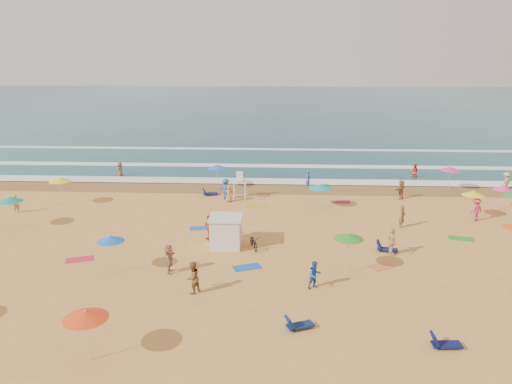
{
  "coord_description": "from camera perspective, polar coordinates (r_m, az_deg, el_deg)",
  "views": [
    {
      "loc": [
        -1.04,
        -33.85,
        12.83
      ],
      "look_at": [
        -2.96,
        6.0,
        1.5
      ],
      "focal_mm": 35.0,
      "sensor_mm": 36.0,
      "label": 1
    }
  ],
  "objects": [
    {
      "name": "bicycle",
      "position": [
        33.62,
        -0.26,
        -5.71
      ],
      "size": [
        1.11,
        1.91,
        0.95
      ],
      "primitive_type": "imported",
      "rotation": [
        0.0,
        0.0,
        0.28
      ],
      "color": "black",
      "rests_on": "ground"
    },
    {
      "name": "ocean",
      "position": [
        118.55,
        3.29,
        9.62
      ],
      "size": [
        220.0,
        140.0,
        0.18
      ],
      "primitive_type": "cube",
      "color": "#0C4756",
      "rests_on": "ground"
    },
    {
      "name": "cabana",
      "position": [
        33.86,
        -3.46,
        -4.63
      ],
      "size": [
        2.0,
        2.0,
        2.0
      ],
      "primitive_type": "cube",
      "color": "silver",
      "rests_on": "ground"
    },
    {
      "name": "cabana_roof",
      "position": [
        33.5,
        -3.49,
        -2.93
      ],
      "size": [
        2.2,
        2.2,
        0.12
      ],
      "primitive_type": "cube",
      "color": "silver",
      "rests_on": "cabana"
    },
    {
      "name": "lifeguard_stand",
      "position": [
        44.69,
        -1.87,
        0.56
      ],
      "size": [
        1.2,
        1.2,
        2.1
      ],
      "primitive_type": null,
      "color": "white",
      "rests_on": "ground"
    },
    {
      "name": "towels",
      "position": [
        34.93,
        7.05,
        -5.8
      ],
      "size": [
        38.65,
        23.77,
        0.03
      ],
      "color": "#EA1D43",
      "rests_on": "ground"
    },
    {
      "name": "beach_umbrellas",
      "position": [
        35.35,
        6.48,
        -1.85
      ],
      "size": [
        40.33,
        29.93,
        0.78
      ],
      "color": "blue",
      "rests_on": "ground"
    },
    {
      "name": "surf_foam",
      "position": [
        56.63,
        3.75,
        2.83
      ],
      "size": [
        200.0,
        18.7,
        0.05
      ],
      "color": "white",
      "rests_on": "ground"
    },
    {
      "name": "beachgoers",
      "position": [
        39.93,
        5.52,
        -1.7
      ],
      "size": [
        45.5,
        27.7,
        2.13
      ],
      "color": "#996246",
      "rests_on": "ground"
    },
    {
      "name": "wet_sand",
      "position": [
        48.1,
        3.9,
        0.36
      ],
      "size": [
        220.0,
        220.0,
        0.0
      ],
      "primitive_type": "plane",
      "color": "olive",
      "rests_on": "ground"
    },
    {
      "name": "ground",
      "position": [
        36.21,
        4.24,
        -4.94
      ],
      "size": [
        220.0,
        220.0,
        0.0
      ],
      "primitive_type": "plane",
      "color": "gold",
      "rests_on": "ground"
    },
    {
      "name": "loungers",
      "position": [
        34.54,
        17.56,
        -6.43
      ],
      "size": [
        62.35,
        24.59,
        0.34
      ],
      "color": "#0E1949",
      "rests_on": "ground"
    }
  ]
}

